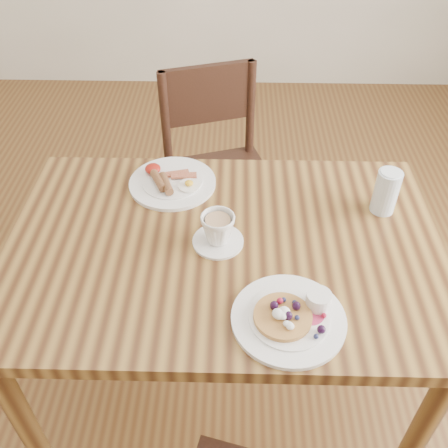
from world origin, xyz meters
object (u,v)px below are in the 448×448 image
chair_far (217,168)px  breakfast_plate (171,182)px  pancake_plate (291,316)px  teacup_saucer (218,231)px  water_glass (386,192)px  dining_table (224,268)px

chair_far → breakfast_plate: size_ratio=3.26×
chair_far → pancake_plate: (0.21, -0.96, 0.27)m
pancake_plate → teacup_saucer: teacup_saucer is taller
chair_far → water_glass: 0.82m
dining_table → breakfast_plate: size_ratio=4.44×
chair_far → water_glass: size_ratio=6.57×
pancake_plate → water_glass: size_ratio=2.02×
dining_table → pancake_plate: 0.32m
water_glass → pancake_plate: bearing=-126.1°
chair_far → water_glass: bearing=114.6°
dining_table → breakfast_plate: 0.33m
dining_table → chair_far: bearing=93.7°
dining_table → chair_far: (-0.05, 0.71, -0.16)m
water_glass → dining_table: bearing=-161.6°
water_glass → chair_far: bearing=132.3°
teacup_saucer → water_glass: water_glass is taller
chair_far → teacup_saucer: chair_far is taller
chair_far → dining_table: bearing=76.0°
dining_table → teacup_saucer: size_ratio=8.57×
breakfast_plate → teacup_saucer: size_ratio=1.93×
breakfast_plate → water_glass: (0.63, -0.11, 0.06)m
dining_table → breakfast_plate: breakfast_plate is taller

